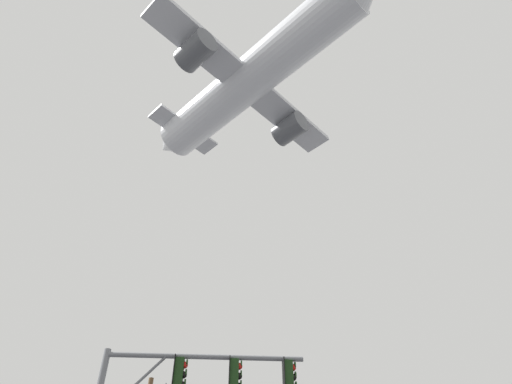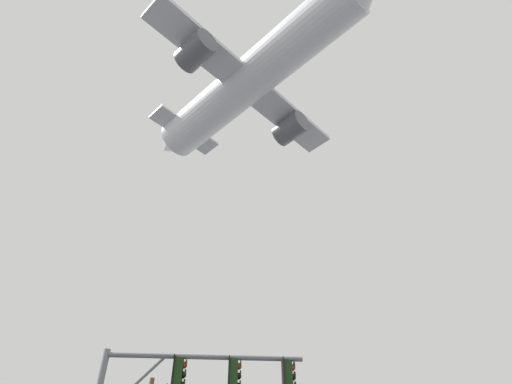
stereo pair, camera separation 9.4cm
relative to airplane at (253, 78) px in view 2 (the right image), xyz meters
The scene contains 1 object.
airplane is the anchor object (origin of this frame).
Camera 2 is at (-0.33, -4.98, 1.33)m, focal length 30.19 mm.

